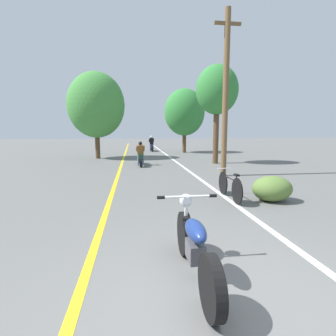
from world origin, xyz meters
name	(u,v)px	position (x,y,z in m)	size (l,w,h in m)	color
ground_plane	(229,306)	(0.00, 0.00, 0.00)	(120.00, 120.00, 0.00)	#60605E
lane_stripe_center	(122,164)	(-1.70, 12.57, 0.00)	(0.14, 48.00, 0.01)	yellow
lane_stripe_edge	(178,163)	(1.61, 12.57, 0.00)	(0.14, 48.00, 0.01)	white
utility_pole	(226,93)	(2.79, 8.12, 3.46)	(1.10, 0.24, 6.74)	brown
roadside_tree_right_near	(217,91)	(3.78, 12.32, 4.17)	(2.43, 2.19, 5.63)	#513A23
roadside_tree_right_far	(184,112)	(3.43, 20.05, 3.46)	(3.48, 3.13, 5.48)	#513A23
roadside_tree_left	(96,105)	(-3.45, 16.02, 3.62)	(3.82, 3.44, 5.82)	#513A23
roadside_bush	(272,189)	(2.74, 4.04, 0.35)	(1.10, 0.88, 0.70)	#5B7A38
motorcycle_foreground	(195,246)	(-0.26, 0.61, 0.45)	(0.89, 2.11, 1.00)	black
motorcycle_rider_lead	(141,156)	(-0.62, 12.00, 0.50)	(0.50, 2.10, 1.33)	black
motorcycle_rider_far	(152,145)	(0.70, 21.98, 0.53)	(0.50, 2.12, 1.43)	black
bicycle_parked	(230,186)	(1.67, 4.42, 0.38)	(0.44, 1.79, 0.82)	black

